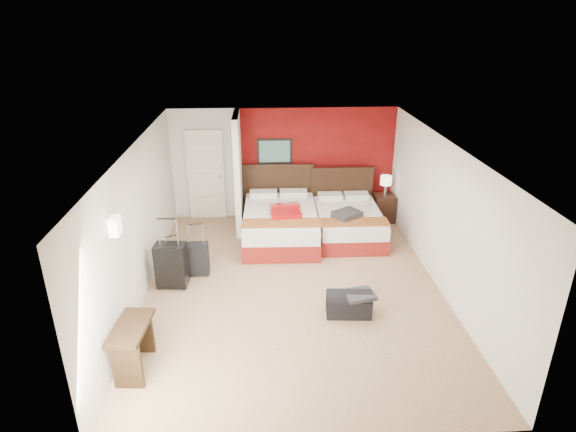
{
  "coord_description": "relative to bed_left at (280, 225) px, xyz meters",
  "views": [
    {
      "loc": [
        -0.52,
        -7.13,
        4.38
      ],
      "look_at": [
        -0.05,
        0.8,
        1.0
      ],
      "focal_mm": 29.82,
      "sensor_mm": 36.0,
      "label": 1
    }
  ],
  "objects": [
    {
      "name": "entry_door",
      "position": [
        -1.61,
        1.29,
        0.7
      ],
      "size": [
        0.82,
        0.06,
        2.05
      ],
      "primitive_type": "cube",
      "color": "silver",
      "rests_on": "ground"
    },
    {
      "name": "room_walls",
      "position": [
        -1.27,
        -0.49,
        0.93
      ],
      "size": [
        5.02,
        6.52,
        2.5
      ],
      "color": "silver",
      "rests_on": "ground"
    },
    {
      "name": "suitcase_black",
      "position": [
        -1.94,
        -1.76,
        0.06
      ],
      "size": [
        0.54,
        0.37,
        0.77
      ],
      "primitive_type": "cube",
      "rotation": [
        0.0,
        0.0,
        -0.09
      ],
      "color": "black",
      "rests_on": "ground"
    },
    {
      "name": "red_suitcase_open",
      "position": [
        0.1,
        -0.1,
        0.37
      ],
      "size": [
        0.66,
        0.86,
        0.1
      ],
      "primitive_type": "cube",
      "rotation": [
        0.0,
        0.0,
        0.08
      ],
      "color": "#9F0D10",
      "rests_on": "bed_left"
    },
    {
      "name": "suitcase_navy",
      "position": [
        -1.93,
        -1.54,
        -0.07
      ],
      "size": [
        0.42,
        0.37,
        0.5
      ],
      "primitive_type": "cube",
      "rotation": [
        0.0,
        0.0,
        0.51
      ],
      "color": "black",
      "rests_on": "ground"
    },
    {
      "name": "duffel_bag",
      "position": [
        0.95,
        -2.77,
        -0.15
      ],
      "size": [
        0.72,
        0.42,
        0.35
      ],
      "primitive_type": "cube",
      "rotation": [
        0.0,
        0.0,
        -0.08
      ],
      "color": "black",
      "rests_on": "ground"
    },
    {
      "name": "jacket_draped",
      "position": [
        1.1,
        -2.82,
        0.06
      ],
      "size": [
        0.52,
        0.46,
        0.06
      ],
      "primitive_type": "cube",
      "rotation": [
        0.0,
        0.0,
        0.21
      ],
      "color": "#333237",
      "rests_on": "duffel_bag"
    },
    {
      "name": "jacket_bundle",
      "position": [
        1.34,
        -0.24,
        0.31
      ],
      "size": [
        0.66,
        0.63,
        0.12
      ],
      "primitive_type": "cube",
      "rotation": [
        0.0,
        0.0,
        0.59
      ],
      "color": "#343338",
      "rests_on": "bed_right"
    },
    {
      "name": "suitcase_charcoal",
      "position": [
        -1.55,
        -1.37,
        -0.03
      ],
      "size": [
        0.4,
        0.26,
        0.58
      ],
      "primitive_type": "cube",
      "rotation": [
        0.0,
        0.0,
        0.03
      ],
      "color": "black",
      "rests_on": "ground"
    },
    {
      "name": "table_lamp",
      "position": [
        2.39,
        0.84,
        0.52
      ],
      "size": [
        0.32,
        0.32,
        0.45
      ],
      "primitive_type": "cylinder",
      "rotation": [
        0.0,
        0.0,
        0.34
      ],
      "color": "silver",
      "rests_on": "nightstand"
    },
    {
      "name": "partition_wall",
      "position": [
        -0.86,
        0.7,
        0.93
      ],
      "size": [
        0.12,
        1.2,
        2.5
      ],
      "primitive_type": "cube",
      "color": "silver",
      "rests_on": "ground"
    },
    {
      "name": "nightstand",
      "position": [
        2.39,
        0.84,
        -0.01
      ],
      "size": [
        0.45,
        0.45,
        0.62
      ],
      "primitive_type": "cube",
      "rotation": [
        0.0,
        0.0,
        0.01
      ],
      "color": "black",
      "rests_on": "ground"
    },
    {
      "name": "bed_left",
      "position": [
        0.0,
        0.0,
        0.0
      ],
      "size": [
        1.57,
        2.2,
        0.65
      ],
      "primitive_type": "cube",
      "rotation": [
        0.0,
        0.0,
        -0.03
      ],
      "color": "white",
      "rests_on": "ground"
    },
    {
      "name": "ground",
      "position": [
        0.14,
        -1.91,
        -0.32
      ],
      "size": [
        6.5,
        6.5,
        0.0
      ],
      "primitive_type": "plane",
      "color": "tan",
      "rests_on": "ground"
    },
    {
      "name": "red_accent_panel",
      "position": [
        0.89,
        1.32,
        0.93
      ],
      "size": [
        3.5,
        0.04,
        2.5
      ],
      "primitive_type": "cube",
      "color": "maroon",
      "rests_on": "ground"
    },
    {
      "name": "bed_right",
      "position": [
        1.44,
        0.06,
        -0.04
      ],
      "size": [
        1.36,
        1.92,
        0.57
      ],
      "primitive_type": "cube",
      "rotation": [
        0.0,
        0.0,
        -0.01
      ],
      "color": "white",
      "rests_on": "ground"
    },
    {
      "name": "desk",
      "position": [
        -2.1,
        -3.85,
        0.02
      ],
      "size": [
        0.48,
        0.86,
        0.69
      ],
      "primitive_type": "cube",
      "rotation": [
        0.0,
        0.0,
        -0.09
      ],
      "color": "black",
      "rests_on": "ground"
    }
  ]
}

